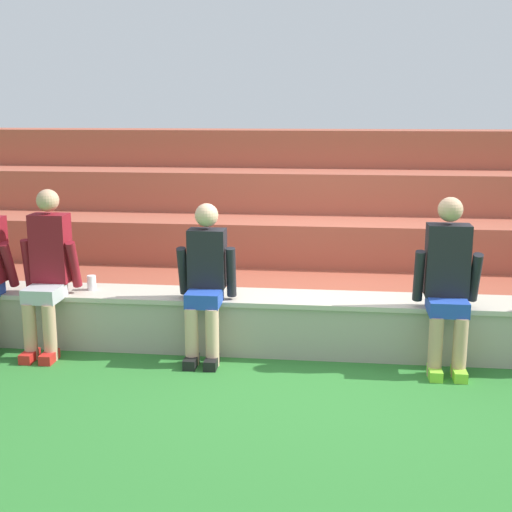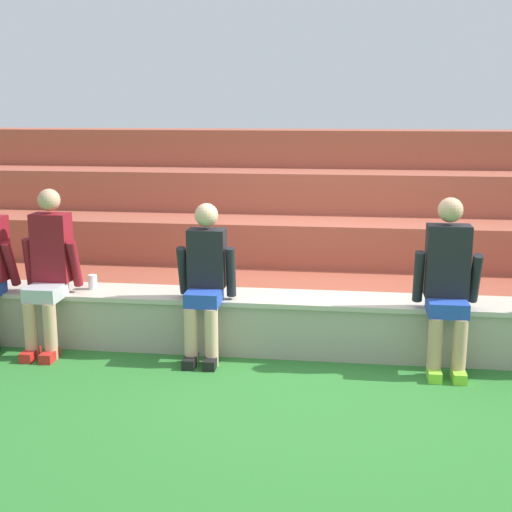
# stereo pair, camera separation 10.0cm
# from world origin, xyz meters

# --- Properties ---
(ground_plane) EXTENTS (80.00, 80.00, 0.00)m
(ground_plane) POSITION_xyz_m (0.00, 0.00, 0.00)
(ground_plane) COLOR #2D752D
(stone_seating_wall) EXTENTS (8.45, 0.50, 0.48)m
(stone_seating_wall) POSITION_xyz_m (0.00, 0.23, 0.26)
(stone_seating_wall) COLOR #A8A08E
(stone_seating_wall) RESTS_ON ground
(brick_bleachers) EXTENTS (9.85, 3.12, 1.79)m
(brick_bleachers) POSITION_xyz_m (0.00, 2.56, 0.67)
(brick_bleachers) COLOR #9D4732
(brick_bleachers) RESTS_ON ground
(person_left_of_center) EXTENTS (0.49, 0.57, 1.39)m
(person_left_of_center) POSITION_xyz_m (-2.30, -0.00, 0.72)
(person_left_of_center) COLOR tan
(person_left_of_center) RESTS_ON ground
(person_center) EXTENTS (0.49, 0.53, 1.29)m
(person_center) POSITION_xyz_m (-0.94, -0.01, 0.68)
(person_center) COLOR #DBAD89
(person_center) RESTS_ON ground
(person_right_of_center) EXTENTS (0.52, 0.50, 1.38)m
(person_right_of_center) POSITION_xyz_m (1.00, -0.04, 0.72)
(person_right_of_center) COLOR tan
(person_right_of_center) RESTS_ON ground
(plastic_cup_left_end) EXTENTS (0.08, 0.08, 0.13)m
(plastic_cup_left_end) POSITION_xyz_m (-2.01, 0.25, 0.55)
(plastic_cup_left_end) COLOR white
(plastic_cup_left_end) RESTS_ON stone_seating_wall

